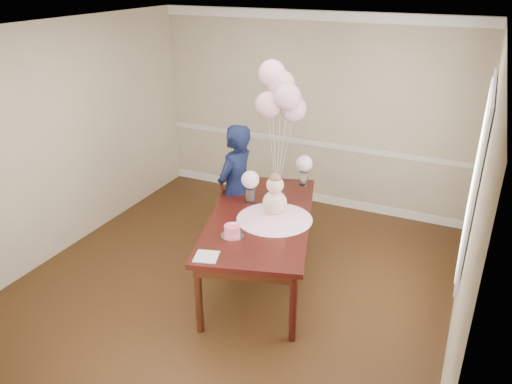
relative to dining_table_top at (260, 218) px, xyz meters
The scene contains 52 objects.
floor 0.85m from the dining_table_top, 125.82° to the right, with size 4.50×5.00×0.00m, color black.
ceiling 1.97m from the dining_table_top, 125.82° to the right, with size 4.50×5.00×0.02m, color white.
wall_back 2.28m from the dining_table_top, 95.70° to the left, with size 4.50×0.02×2.70m, color tan.
wall_front 2.87m from the dining_table_top, 94.47° to the right, with size 4.50×0.02×2.70m, color tan.
wall_left 2.56m from the dining_table_top, behind, with size 0.02×5.00×2.70m, color tan.
wall_right 2.14m from the dining_table_top, ahead, with size 0.02×5.00×2.70m, color tan.
chair_rail_trim 2.20m from the dining_table_top, 95.73° to the left, with size 4.50×0.02×0.07m, color silver.
crown_molding 2.88m from the dining_table_top, 95.73° to the left, with size 4.50×0.02×0.12m, color white.
baseboard_trim 2.31m from the dining_table_top, 95.73° to the left, with size 4.50×0.02×0.12m, color white.
window_frame 2.17m from the dining_table_top, ahead, with size 0.02×1.66×1.56m, color silver.
window_blinds 2.15m from the dining_table_top, ahead, with size 0.01×1.50×1.40m, color white.
dining_table_top is the anchor object (origin of this frame).
table_apron 0.08m from the dining_table_top, behind, with size 0.95×2.00×0.11m, color black.
table_leg_fl 1.14m from the dining_table_top, 98.47° to the right, with size 0.07×0.07×0.74m, color black.
table_leg_fr 1.14m from the dining_table_top, 49.40° to the right, with size 0.07×0.07×0.74m, color black.
table_leg_bl 1.14m from the dining_table_top, 130.60° to the left, with size 0.07×0.07×0.74m, color black.
table_leg_br 1.14m from the dining_table_top, 81.53° to the left, with size 0.07×0.07×0.74m, color black.
baby_skirt 0.18m from the dining_table_top, ahead, with size 0.80×0.80×0.11m, color #FFBBD5.
baby_torso 0.27m from the dining_table_top, ahead, with size 0.25×0.25×0.25m, color pink.
baby_head 0.45m from the dining_table_top, ahead, with size 0.18×0.18×0.18m, color beige.
baby_hair 0.51m from the dining_table_top, ahead, with size 0.13×0.13×0.13m, color brown.
cake_platter 0.52m from the dining_table_top, 97.90° to the right, with size 0.23×0.23×0.01m, color silver.
birthday_cake 0.53m from the dining_table_top, 97.90° to the right, with size 0.16×0.16×0.11m, color #EF4B6E.
cake_flower_a 0.54m from the dining_table_top, 97.90° to the right, with size 0.03×0.03×0.03m, color white.
cake_flower_b 0.51m from the dining_table_top, 95.51° to the right, with size 0.03×0.03×0.03m, color white.
rose_vase_near 0.37m from the dining_table_top, 132.63° to the left, with size 0.11×0.11×0.17m, color silver.
roses_near 0.46m from the dining_table_top, 132.63° to the left, with size 0.20×0.20×0.20m, color silver.
rose_vase_far 0.99m from the dining_table_top, 81.98° to the left, with size 0.11×0.11×0.17m, color white.
roses_far 1.03m from the dining_table_top, 81.98° to the left, with size 0.20×0.20×0.20m, color white.
napkin 0.97m from the dining_table_top, 96.32° to the right, with size 0.21×0.21×0.01m, color silver.
balloon_weight 0.59m from the dining_table_top, 95.76° to the left, with size 0.04×0.04×0.02m, color silver.
balloon_a 1.23m from the dining_table_top, 106.06° to the left, with size 0.30×0.30×0.30m, color #D899A9.
balloon_b 1.31m from the dining_table_top, 84.26° to the left, with size 0.30×0.30×0.30m, color #DA9AB6.
balloon_c 1.47m from the dining_table_top, 95.60° to the left, with size 0.30×0.30×0.30m, color #DD9DAF.
balloon_d 1.56m from the dining_table_top, 104.35° to the left, with size 0.30×0.30×0.30m, color #FDB3D5.
balloon_e 1.25m from the dining_table_top, 84.42° to the left, with size 0.30×0.30×0.30m, color #E19FB9.
balloon_ribbon_a 0.75m from the dining_table_top, 100.87° to the left, with size 0.00×0.00×0.89m, color silver.
balloon_ribbon_b 0.78m from the dining_table_top, 90.12° to the left, with size 0.00×0.00×0.99m, color white.
balloon_ribbon_c 0.87m from the dining_table_top, 95.67° to the left, with size 0.00×0.00×1.10m, color white.
balloon_ribbon_d 0.91m from the dining_table_top, 100.45° to the left, with size 0.00×0.00×1.20m, color white.
balloon_ribbon_e 0.79m from the dining_table_top, 89.54° to the left, with size 0.00×0.00×0.83m, color silver.
dining_chair_seat 0.74m from the dining_table_top, 130.59° to the left, with size 0.44×0.44×0.05m, color #391B0F.
chair_leg_fl 0.91m from the dining_table_top, 151.28° to the left, with size 0.04×0.04×0.43m, color #3E1E11.
chair_leg_fr 0.69m from the dining_table_top, 131.56° to the left, with size 0.04×0.04×0.43m, color #311C0D.
chair_leg_bl 1.07m from the dining_table_top, 130.16° to the left, with size 0.04×0.04×0.43m, color #381D0F.
chair_leg_br 0.90m from the dining_table_top, 109.50° to the left, with size 0.04×0.04×0.43m, color #331C0E.
chair_back_post_l 0.74m from the dining_table_top, 151.88° to the left, with size 0.04×0.04×0.56m, color #35130E.
chair_back_post_r 0.94m from the dining_table_top, 131.01° to the left, with size 0.04×0.04×0.56m, color #33160E.
chair_slat_low 0.84m from the dining_table_top, 140.20° to the left, with size 0.03×0.40×0.05m, color #36170E.
chair_slat_mid 0.82m from the dining_table_top, 140.20° to the left, with size 0.03×0.40×0.05m, color #35180E.
chair_slat_top 0.84m from the dining_table_top, 140.20° to the left, with size 0.03×0.40×0.05m, color #341A0E.
woman 0.69m from the dining_table_top, 139.56° to the left, with size 0.58×0.39×1.61m, color black.
Camera 1 is at (2.15, -4.02, 3.21)m, focal length 35.00 mm.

